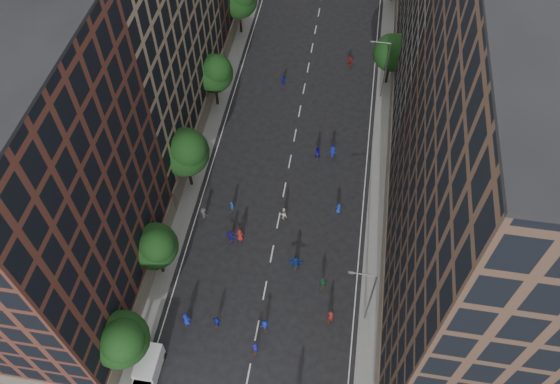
{
  "coord_description": "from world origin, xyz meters",
  "views": [
    {
      "loc": [
        5.73,
        -12.2,
        52.13
      ],
      "look_at": [
        -0.23,
        25.09,
        2.0
      ],
      "focal_mm": 35.0,
      "sensor_mm": 36.0,
      "label": 1
    }
  ],
  "objects_px": {
    "streetlamp_far": "(384,67)",
    "cargo_van": "(148,369)",
    "streetlamp_near": "(369,295)",
    "skater_0": "(186,319)",
    "skater_1": "(255,348)"
  },
  "relations": [
    {
      "from": "skater_1",
      "to": "cargo_van",
      "type": "bearing_deg",
      "value": 22.48
    },
    {
      "from": "skater_0",
      "to": "streetlamp_near",
      "type": "bearing_deg",
      "value": -159.83
    },
    {
      "from": "streetlamp_near",
      "to": "skater_0",
      "type": "distance_m",
      "value": 18.28
    },
    {
      "from": "streetlamp_far",
      "to": "skater_0",
      "type": "bearing_deg",
      "value": -115.67
    },
    {
      "from": "streetlamp_near",
      "to": "streetlamp_far",
      "type": "xyz_separation_m",
      "value": [
        0.0,
        33.0,
        0.0
      ]
    },
    {
      "from": "streetlamp_far",
      "to": "cargo_van",
      "type": "bearing_deg",
      "value": -115.15
    },
    {
      "from": "cargo_van",
      "to": "skater_0",
      "type": "xyz_separation_m",
      "value": [
        2.2,
        5.54,
        -0.32
      ]
    },
    {
      "from": "cargo_van",
      "to": "skater_0",
      "type": "height_order",
      "value": "cargo_van"
    },
    {
      "from": "streetlamp_far",
      "to": "skater_0",
      "type": "xyz_separation_m",
      "value": [
        -17.47,
        -36.35,
        -4.22
      ]
    },
    {
      "from": "streetlamp_far",
      "to": "skater_1",
      "type": "xyz_separation_m",
      "value": [
        -10.12,
        -38.14,
        -4.31
      ]
    },
    {
      "from": "streetlamp_near",
      "to": "streetlamp_far",
      "type": "height_order",
      "value": "same"
    },
    {
      "from": "streetlamp_near",
      "to": "skater_0",
      "type": "height_order",
      "value": "streetlamp_near"
    },
    {
      "from": "streetlamp_far",
      "to": "cargo_van",
      "type": "xyz_separation_m",
      "value": [
        -19.67,
        -41.89,
        -3.89
      ]
    },
    {
      "from": "streetlamp_far",
      "to": "skater_1",
      "type": "height_order",
      "value": "streetlamp_far"
    },
    {
      "from": "cargo_van",
      "to": "skater_1",
      "type": "xyz_separation_m",
      "value": [
        9.55,
        3.76,
        -0.41
      ]
    }
  ]
}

